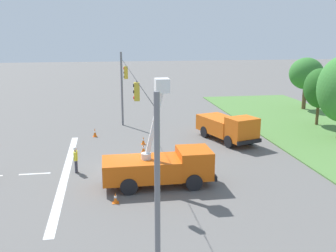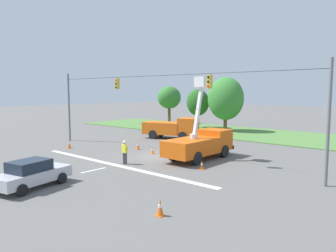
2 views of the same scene
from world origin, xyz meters
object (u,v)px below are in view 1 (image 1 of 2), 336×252
at_px(tree_far_west, 306,74).
at_px(utility_truck_support_near, 228,127).
at_px(traffic_cone_foreground_right, 115,198).
at_px(traffic_cone_lane_edge_a, 143,140).
at_px(traffic_cone_lane_edge_b, 143,148).
at_px(road_worker, 76,158).
at_px(traffic_cone_foreground_left, 138,159).
at_px(traffic_cone_mid_left, 95,132).
at_px(utility_truck_bucket_lift, 161,165).
at_px(tree_west, 320,88).

bearing_deg(tree_far_west, utility_truck_support_near, -47.89).
relative_size(traffic_cone_foreground_right, traffic_cone_lane_edge_a, 0.89).
relative_size(traffic_cone_foreground_right, traffic_cone_lane_edge_b, 0.83).
xyz_separation_m(road_worker, traffic_cone_foreground_left, (-1.18, 4.15, -0.68)).
bearing_deg(traffic_cone_mid_left, utility_truck_bucket_lift, 18.91).
relative_size(utility_truck_bucket_lift, utility_truck_support_near, 0.99).
xyz_separation_m(tree_west, traffic_cone_lane_edge_a, (3.90, -17.63, -3.39)).
height_order(tree_far_west, road_worker, tree_far_west).
height_order(tree_west, traffic_cone_foreground_right, tree_west).
height_order(road_worker, traffic_cone_lane_edge_b, road_worker).
xyz_separation_m(utility_truck_bucket_lift, traffic_cone_foreground_right, (2.12, -2.79, -1.02)).
distance_m(tree_west, traffic_cone_foreground_right, 25.49).
height_order(utility_truck_bucket_lift, road_worker, utility_truck_bucket_lift).
height_order(tree_far_west, traffic_cone_lane_edge_a, tree_far_west).
xyz_separation_m(tree_far_west, tree_west, (7.82, -2.72, -0.56)).
distance_m(tree_far_west, traffic_cone_mid_left, 26.12).
bearing_deg(tree_far_west, tree_west, -19.16).
relative_size(traffic_cone_foreground_left, traffic_cone_mid_left, 0.85).
distance_m(utility_truck_support_near, road_worker, 13.50).
bearing_deg(traffic_cone_foreground_left, road_worker, -74.14).
distance_m(road_worker, traffic_cone_mid_left, 9.15).
xyz_separation_m(utility_truck_support_near, traffic_cone_foreground_left, (4.60, -8.05, -0.92)).
relative_size(utility_truck_bucket_lift, traffic_cone_lane_edge_b, 9.10).
height_order(traffic_cone_foreground_left, traffic_cone_mid_left, traffic_cone_mid_left).
xyz_separation_m(utility_truck_bucket_lift, traffic_cone_lane_edge_b, (-6.76, -0.39, -0.95)).
distance_m(tree_far_west, road_worker, 31.12).
bearing_deg(road_worker, utility_truck_support_near, 115.36).
height_order(tree_far_west, utility_truck_bucket_lift, utility_truck_bucket_lift).
distance_m(tree_far_west, utility_truck_support_near, 18.03).
relative_size(tree_west, road_worker, 3.19).
xyz_separation_m(tree_far_west, traffic_cone_lane_edge_b, (14.04, -20.57, -3.92)).
distance_m(road_worker, traffic_cone_foreground_right, 5.79).
relative_size(traffic_cone_lane_edge_a, traffic_cone_lane_edge_b, 0.93).
distance_m(utility_truck_bucket_lift, road_worker, 6.06).
relative_size(utility_truck_bucket_lift, traffic_cone_mid_left, 8.60).
relative_size(utility_truck_support_near, traffic_cone_lane_edge_a, 9.85).
bearing_deg(traffic_cone_foreground_left, traffic_cone_lane_edge_a, 169.58).
relative_size(tree_west, traffic_cone_lane_edge_b, 7.73).
relative_size(road_worker, traffic_cone_lane_edge_a, 2.60).
height_order(utility_truck_bucket_lift, traffic_cone_mid_left, utility_truck_bucket_lift).
bearing_deg(utility_truck_bucket_lift, tree_far_west, 135.86).
bearing_deg(traffic_cone_mid_left, road_worker, -6.50).
bearing_deg(traffic_cone_foreground_left, utility_truck_support_near, 119.76).
xyz_separation_m(utility_truck_support_near, traffic_cone_lane_edge_b, (2.12, -7.39, -0.87)).
xyz_separation_m(tree_far_west, utility_truck_bucket_lift, (20.79, -20.18, -2.97)).
relative_size(tree_far_west, traffic_cone_lane_edge_b, 8.43).
relative_size(tree_far_west, road_worker, 3.48).
distance_m(traffic_cone_foreground_left, traffic_cone_foreground_right, 6.63).
bearing_deg(traffic_cone_foreground_right, utility_truck_support_near, 138.32).
bearing_deg(road_worker, traffic_cone_lane_edge_a, 139.91).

